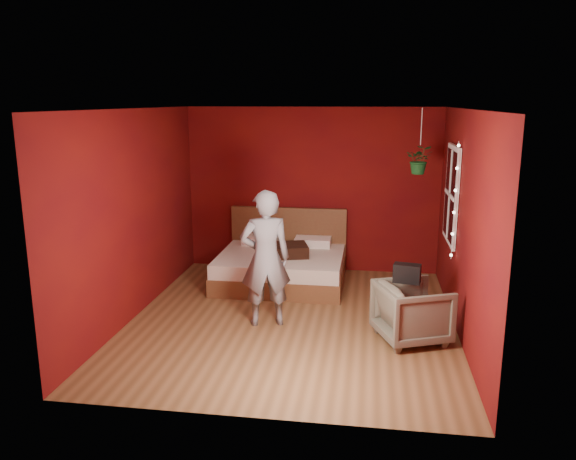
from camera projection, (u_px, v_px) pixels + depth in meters
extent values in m
plane|color=brown|center=(292.00, 320.00, 7.05)|extent=(4.50, 4.50, 0.00)
cube|color=maroon|center=(312.00, 190.00, 8.93)|extent=(4.00, 0.02, 2.60)
cube|color=maroon|center=(253.00, 276.00, 4.58)|extent=(4.00, 0.02, 2.60)
cube|color=maroon|center=(134.00, 214.00, 7.04)|extent=(0.02, 4.50, 2.60)
cube|color=maroon|center=(464.00, 224.00, 6.47)|extent=(0.02, 4.50, 2.60)
cube|color=silver|center=(292.00, 108.00, 6.46)|extent=(4.00, 4.50, 0.02)
cube|color=white|center=(452.00, 195.00, 7.30)|extent=(0.04, 0.97, 1.27)
cube|color=black|center=(450.00, 195.00, 7.30)|extent=(0.02, 0.85, 1.15)
cube|color=white|center=(450.00, 195.00, 7.30)|extent=(0.03, 0.05, 1.15)
cube|color=white|center=(450.00, 195.00, 7.30)|extent=(0.03, 0.85, 0.05)
cylinder|color=silver|center=(455.00, 202.00, 6.79)|extent=(0.01, 0.01, 1.45)
sphere|color=#FFF2CC|center=(451.00, 255.00, 6.95)|extent=(0.04, 0.04, 0.04)
sphere|color=#FFF2CC|center=(453.00, 234.00, 6.89)|extent=(0.04, 0.04, 0.04)
sphere|color=#FFF2CC|center=(454.00, 212.00, 6.83)|extent=(0.04, 0.04, 0.04)
sphere|color=#FFF2CC|center=(456.00, 191.00, 6.76)|extent=(0.04, 0.04, 0.04)
sphere|color=#FFF2CC|center=(457.00, 168.00, 6.70)|extent=(0.04, 0.04, 0.04)
sphere|color=#FFF2CC|center=(459.00, 145.00, 6.64)|extent=(0.04, 0.04, 0.04)
cube|color=brown|center=(281.00, 275.00, 8.43)|extent=(1.86, 1.58, 0.26)
cube|color=silver|center=(281.00, 260.00, 8.38)|extent=(1.82, 1.55, 0.20)
cube|color=brown|center=(289.00, 239.00, 9.07)|extent=(1.86, 0.07, 1.02)
cube|color=white|center=(260.00, 240.00, 8.91)|extent=(0.56, 0.35, 0.13)
cube|color=white|center=(313.00, 242.00, 8.79)|extent=(0.56, 0.35, 0.13)
imported|color=slate|center=(265.00, 258.00, 6.76)|extent=(0.70, 0.56, 1.68)
imported|color=#6A6654|center=(412.00, 312.00, 6.39)|extent=(0.97, 0.95, 0.68)
cube|color=black|center=(407.00, 273.00, 6.34)|extent=(0.32, 0.21, 0.21)
cube|color=black|center=(291.00, 250.00, 8.24)|extent=(0.59, 0.59, 0.17)
cylinder|color=silver|center=(421.00, 127.00, 7.45)|extent=(0.01, 0.01, 0.49)
imported|color=#185525|center=(420.00, 160.00, 7.55)|extent=(0.38, 0.34, 0.39)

